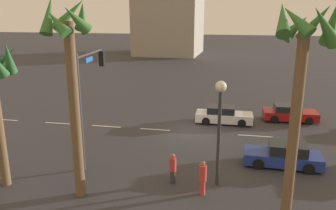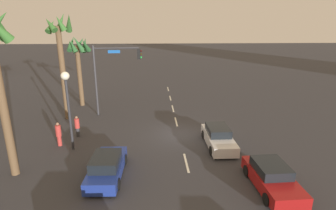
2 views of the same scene
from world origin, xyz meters
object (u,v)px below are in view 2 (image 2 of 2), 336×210
(streetlamp, at_px, (67,96))
(palm_tree_3, at_px, (79,54))
(car_0, at_px, (218,137))
(car_4, at_px, (272,177))
(car_3, at_px, (107,167))
(palm_tree_2, at_px, (61,47))
(pedestrian_0, at_px, (59,134))
(pedestrian_1, at_px, (77,126))
(traffic_signal, at_px, (110,69))

(streetlamp, height_order, palm_tree_3, palm_tree_3)
(car_0, bearing_deg, car_4, -163.38)
(car_3, relative_size, palm_tree_2, 0.47)
(car_0, bearing_deg, pedestrian_0, 86.82)
(car_3, bearing_deg, car_0, -63.22)
(pedestrian_1, bearing_deg, palm_tree_2, 24.65)
(streetlamp, bearing_deg, pedestrian_0, 59.71)
(car_3, xyz_separation_m, car_4, (-1.62, -8.95, -0.01))
(car_3, relative_size, car_4, 1.02)
(pedestrian_1, height_order, palm_tree_3, palm_tree_3)
(pedestrian_0, relative_size, palm_tree_3, 0.24)
(traffic_signal, xyz_separation_m, pedestrian_1, (-5.33, 1.97, -3.58))
(car_4, height_order, pedestrian_0, pedestrian_0)
(car_4, height_order, pedestrian_1, pedestrian_1)
(pedestrian_1, relative_size, palm_tree_2, 0.18)
(streetlamp, bearing_deg, car_3, -140.99)
(car_3, bearing_deg, streetlamp, 39.01)
(pedestrian_1, height_order, palm_tree_2, palm_tree_2)
(palm_tree_2, bearing_deg, streetlamp, -161.25)
(car_0, distance_m, palm_tree_3, 17.09)
(car_0, distance_m, palm_tree_2, 15.41)
(palm_tree_3, bearing_deg, traffic_signal, -131.34)
(pedestrian_0, distance_m, palm_tree_2, 8.28)
(traffic_signal, relative_size, palm_tree_3, 0.89)
(pedestrian_0, xyz_separation_m, palm_tree_3, (10.18, 0.81, 4.59))
(car_3, bearing_deg, palm_tree_2, 26.93)
(car_4, xyz_separation_m, traffic_signal, (12.93, 10.23, 3.82))
(pedestrian_1, bearing_deg, palm_tree_3, 11.14)
(streetlamp, bearing_deg, palm_tree_2, 18.75)
(car_0, bearing_deg, palm_tree_2, 62.37)
(car_4, xyz_separation_m, pedestrian_0, (5.97, 13.08, 0.30))
(streetlamp, xyz_separation_m, pedestrian_1, (2.30, 0.26, -3.05))
(car_4, relative_size, traffic_signal, 0.65)
(pedestrian_1, bearing_deg, traffic_signal, -20.34)
(palm_tree_3, bearing_deg, car_4, -139.30)
(car_0, relative_size, pedestrian_0, 2.54)
(car_3, height_order, palm_tree_3, palm_tree_3)
(car_3, xyz_separation_m, palm_tree_2, (10.31, 5.24, 5.93))
(pedestrian_0, height_order, pedestrian_1, pedestrian_0)
(car_3, bearing_deg, palm_tree_3, 18.76)
(car_4, relative_size, streetlamp, 0.78)
(pedestrian_1, distance_m, palm_tree_3, 9.87)
(car_4, xyz_separation_m, palm_tree_3, (16.15, 13.89, 4.89))
(pedestrian_1, distance_m, palm_tree_2, 7.43)
(traffic_signal, bearing_deg, palm_tree_2, 104.24)
(car_3, distance_m, traffic_signal, 12.01)
(car_3, height_order, pedestrian_0, pedestrian_0)
(car_4, height_order, streetlamp, streetlamp)
(car_0, height_order, palm_tree_2, palm_tree_2)
(streetlamp, distance_m, palm_tree_3, 11.13)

